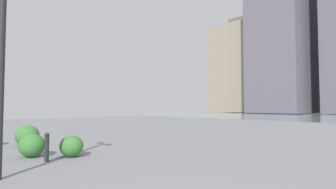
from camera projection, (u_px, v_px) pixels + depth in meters
The scene contains 8 objects.
building_annex at pixel (282, 49), 65.82m from camera, with size 12.68×14.66×33.96m.
building_highrise at pixel (240, 69), 77.76m from camera, with size 14.67×11.79×27.52m.
lamppost at pixel (2, 45), 5.59m from camera, with size 0.98×0.28×4.29m.
bollard_near at pixel (47, 146), 7.28m from camera, with size 0.13×0.13×0.80m.
bollard_mid at pixel (23, 137), 10.24m from camera, with size 0.13×0.13×0.68m.
shrub_low at pixel (32, 145), 7.95m from camera, with size 0.82×0.74×0.70m.
shrub_round at pixel (71, 146), 7.97m from camera, with size 0.76×0.68×0.64m.
shrub_wide at pixel (27, 136), 10.15m from camera, with size 0.94×0.85×0.80m.
Camera 1 is at (-1.53, 1.57, 1.51)m, focal length 28.26 mm.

